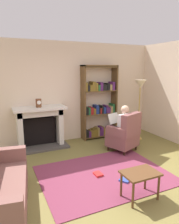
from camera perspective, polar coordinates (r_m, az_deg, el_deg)
The scene contains 12 objects.
ground at distance 3.95m, azimuth 6.28°, elevation -18.61°, with size 14.00×14.00×0.00m, color olive.
back_wall at distance 5.77m, azimuth -6.53°, elevation 5.34°, with size 5.60×0.10×2.70m, color beige.
side_wall_right at distance 6.11m, azimuth 22.17°, elevation 4.90°, with size 0.10×5.20×2.70m, color beige.
area_rug at distance 4.17m, azimuth 4.08°, elevation -16.69°, with size 2.40×1.80×0.01m, color brown.
fireplace at distance 5.48m, azimuth -13.44°, elevation -3.63°, with size 1.32×0.64×1.06m.
mantel_clock at distance 5.26m, azimuth -13.78°, elevation 2.39°, with size 0.14×0.14×0.21m.
bookshelf at distance 5.99m, azimuth 2.69°, elevation 1.99°, with size 1.04×0.32×2.09m.
armchair_reading at distance 5.16m, azimuth 9.66°, elevation -6.07°, with size 0.83×0.81×0.97m.
seated_reader at distance 5.17m, azimuth 8.65°, elevation -3.73°, with size 0.50×0.59×1.14m.
side_table at distance 3.43m, azimuth 13.72°, elevation -16.77°, with size 0.56×0.39×0.44m.
scattered_books at distance 4.10m, azimuth 8.83°, elevation -17.01°, with size 0.72×0.59×0.04m.
floor_lamp at distance 5.93m, azimuth 13.70°, elevation 6.07°, with size 0.32×0.32×1.69m.
Camera 1 is at (-1.78, -2.90, 2.00)m, focal length 33.35 mm.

